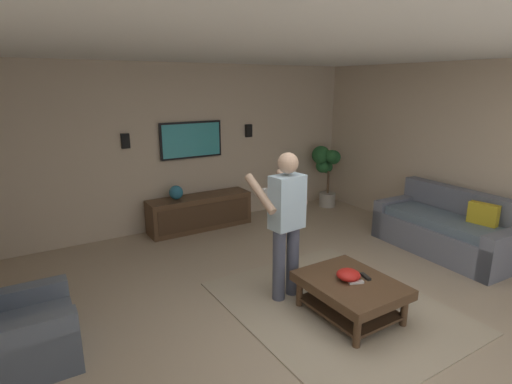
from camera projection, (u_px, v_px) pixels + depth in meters
name	position (u px, v px, depth m)	size (l,w,h in m)	color
ground_plane	(327.00, 323.00, 4.05)	(8.36, 8.36, 0.00)	tan
wall_back_tv	(186.00, 147.00, 6.61)	(0.10, 6.47, 2.64)	#C6B299
ceiling_slab	(342.00, 38.00, 3.36)	(7.17, 6.47, 0.10)	white
area_rug	(335.00, 306.00, 4.34)	(2.46, 2.03, 0.01)	tan
couch	(446.00, 230.00, 5.71)	(1.94, 0.95, 0.87)	slate
armchair	(18.00, 335.00, 3.39)	(0.81, 0.82, 0.82)	slate
coffee_table	(350.00, 290.00, 4.10)	(1.00, 0.80, 0.40)	#513823
media_console	(200.00, 212.00, 6.64)	(0.45, 1.70, 0.55)	#513823
tv	(191.00, 140.00, 6.53)	(0.05, 1.05, 0.59)	black
person_standing	(286.00, 218.00, 4.32)	(0.57, 0.57, 1.64)	#4C5166
potted_plant_tall	(326.00, 167.00, 7.71)	(0.49, 0.46, 1.18)	#B7B2A8
bowl	(348.00, 275.00, 4.07)	(0.24, 0.24, 0.11)	red
remote_white	(356.00, 282.00, 4.01)	(0.15, 0.04, 0.02)	white
remote_black	(366.00, 277.00, 4.13)	(0.15, 0.04, 0.02)	black
vase_round	(176.00, 192.00, 6.37)	(0.22, 0.22, 0.22)	teal
wall_speaker_left	(249.00, 131.00, 7.08)	(0.06, 0.12, 0.22)	black
wall_speaker_right	(125.00, 141.00, 6.00)	(0.06, 0.12, 0.22)	black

